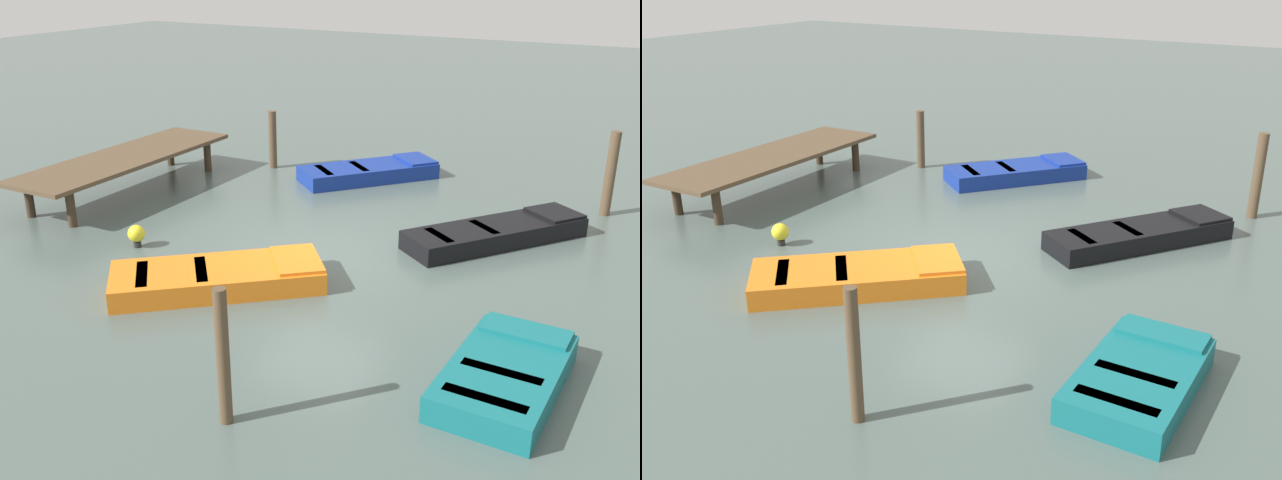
% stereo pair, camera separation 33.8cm
% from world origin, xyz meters
% --- Properties ---
extents(ground_plane, '(80.00, 80.00, 0.00)m').
position_xyz_m(ground_plane, '(0.00, 0.00, 0.00)').
color(ground_plane, '#4C5B56').
extents(dock_segment, '(6.28, 2.00, 0.95)m').
position_xyz_m(dock_segment, '(1.25, 6.36, 0.85)').
color(dock_segment, brown).
rests_on(dock_segment, ground_plane).
extents(rowboat_orange, '(3.59, 3.81, 0.46)m').
position_xyz_m(rowboat_orange, '(-2.18, 0.88, 0.22)').
color(rowboat_orange, orange).
rests_on(rowboat_orange, ground_plane).
extents(rowboat_black, '(3.94, 3.27, 0.46)m').
position_xyz_m(rowboat_black, '(2.50, -2.87, 0.22)').
color(rowboat_black, black).
rests_on(rowboat_black, ground_plane).
extents(rowboat_teal, '(2.66, 1.46, 0.46)m').
position_xyz_m(rowboat_teal, '(-2.85, -4.58, 0.22)').
color(rowboat_teal, '#14666B').
rests_on(rowboat_teal, ground_plane).
extents(rowboat_blue, '(3.65, 3.33, 0.46)m').
position_xyz_m(rowboat_blue, '(5.27, 1.46, 0.22)').
color(rowboat_blue, navy).
rests_on(rowboat_blue, ground_plane).
extents(mooring_piling_center, '(0.22, 0.22, 1.62)m').
position_xyz_m(mooring_piling_center, '(4.96, 4.34, 0.81)').
color(mooring_piling_center, brown).
rests_on(mooring_piling_center, ground_plane).
extents(mooring_piling_far_left, '(0.18, 0.18, 1.92)m').
position_xyz_m(mooring_piling_far_left, '(-5.39, -1.65, 0.96)').
color(mooring_piling_far_left, brown).
rests_on(mooring_piling_far_left, ground_plane).
extents(mooring_piling_near_right, '(0.23, 0.23, 1.98)m').
position_xyz_m(mooring_piling_near_right, '(5.42, -4.57, 0.99)').
color(mooring_piling_near_right, brown).
rests_on(mooring_piling_near_right, ground_plane).
extents(marker_buoy, '(0.36, 0.36, 0.48)m').
position_xyz_m(marker_buoy, '(-1.45, 3.55, 0.29)').
color(marker_buoy, '#262626').
rests_on(marker_buoy, ground_plane).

